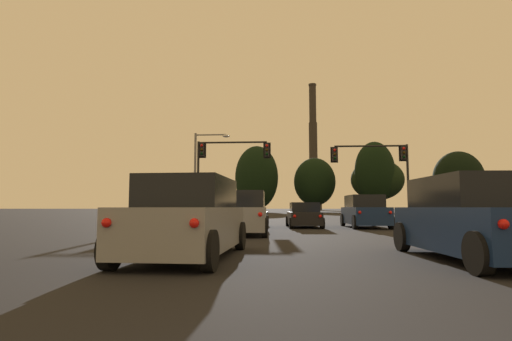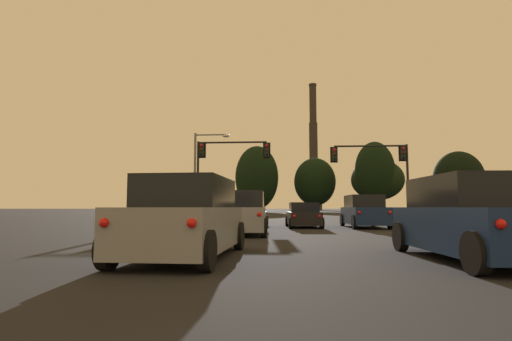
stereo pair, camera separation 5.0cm
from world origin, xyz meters
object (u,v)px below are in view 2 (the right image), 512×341
object	(u,v)px
suv_right_lane_third	(472,219)
sedan_left_lane_front	(249,216)
smokestack	(314,160)
hatchback_center_lane_front	(303,216)
suv_right_lane_front	(364,212)
suv_left_lane_second	(243,213)
street_lamp	(201,166)
traffic_light_overhead_left	(222,160)
suv_left_lane_third	(187,219)
traffic_light_overhead_right	(381,162)

from	to	relation	value
suv_right_lane_third	sedan_left_lane_front	xyz separation A→B (m)	(-6.13, 13.83, -0.23)
suv_right_lane_third	smokestack	size ratio (longest dim) A/B	0.10
hatchback_center_lane_front	suv_right_lane_third	bearing A→B (deg)	-81.05
suv_right_lane_front	suv_left_lane_second	size ratio (longest dim) A/B	1.00
suv_right_lane_front	street_lamp	size ratio (longest dim) A/B	0.64
suv_left_lane_second	street_lamp	bearing A→B (deg)	105.93
traffic_light_overhead_left	smokestack	bearing A→B (deg)	82.54
suv_right_lane_front	suv_right_lane_third	bearing A→B (deg)	-93.05
sedan_left_lane_front	suv_left_lane_third	bearing A→B (deg)	-89.24
suv_right_lane_front	traffic_light_overhead_left	bearing A→B (deg)	141.29
sedan_left_lane_front	traffic_light_overhead_left	distance (m)	9.27
suv_left_lane_second	traffic_light_overhead_right	world-z (taller)	traffic_light_overhead_right
suv_left_lane_third	smokestack	distance (m)	155.46
traffic_light_overhead_right	smokestack	bearing A→B (deg)	87.87
sedan_left_lane_front	traffic_light_overhead_right	distance (m)	13.27
smokestack	traffic_light_overhead_right	bearing A→B (deg)	-92.13
suv_right_lane_front	suv_left_lane_second	distance (m)	8.84
hatchback_center_lane_front	sedan_left_lane_front	bearing A→B (deg)	-174.76
suv_left_lane_second	traffic_light_overhead_right	size ratio (longest dim) A/B	0.82
suv_left_lane_third	traffic_light_overhead_right	size ratio (longest dim) A/B	0.82
suv_left_lane_second	suv_right_lane_third	world-z (taller)	same
hatchback_center_lane_front	traffic_light_overhead_right	distance (m)	10.88
suv_left_lane_third	suv_left_lane_second	world-z (taller)	same
hatchback_center_lane_front	suv_left_lane_third	bearing A→B (deg)	-106.28
traffic_light_overhead_right	traffic_light_overhead_left	world-z (taller)	traffic_light_overhead_left
suv_right_lane_front	suv_left_lane_third	distance (m)	15.83
suv_left_lane_third	suv_left_lane_second	xyz separation A→B (m)	(0.48, 8.16, 0.00)
smokestack	suv_right_lane_front	bearing A→B (deg)	-93.22
suv_left_lane_third	traffic_light_overhead_left	world-z (taller)	traffic_light_overhead_left
suv_right_lane_front	suv_right_lane_third	world-z (taller)	same
street_lamp	smokestack	bearing A→B (deg)	81.29
suv_right_lane_front	smokestack	xyz separation A→B (m)	(7.83, 139.28, 19.53)
sedan_left_lane_front	traffic_light_overhead_right	bearing A→B (deg)	42.61
traffic_light_overhead_left	hatchback_center_lane_front	bearing A→B (deg)	-50.93
sedan_left_lane_front	traffic_light_overhead_left	xyz separation A→B (m)	(-2.80, 7.78, 4.19)
suv_right_lane_third	smokestack	bearing A→B (deg)	84.49
street_lamp	suv_left_lane_second	bearing A→B (deg)	-72.24
hatchback_center_lane_front	sedan_left_lane_front	xyz separation A→B (m)	(-3.15, -0.45, 0.00)
suv_left_lane_third	suv_right_lane_third	distance (m)	6.38
hatchback_center_lane_front	smokestack	xyz separation A→B (m)	(11.32, 139.31, 19.76)
traffic_light_overhead_right	traffic_light_overhead_left	bearing A→B (deg)	-177.70
suv_right_lane_third	street_lamp	xyz separation A→B (m)	(-11.32, 25.17, 3.87)
suv_left_lane_second	suv_right_lane_front	bearing A→B (deg)	41.74
sedan_left_lane_front	street_lamp	world-z (taller)	street_lamp
hatchback_center_lane_front	traffic_light_overhead_left	world-z (taller)	traffic_light_overhead_left
suv_right_lane_third	sedan_left_lane_front	distance (m)	15.13
suv_left_lane_second	traffic_light_overhead_left	world-z (taller)	traffic_light_overhead_left
hatchback_center_lane_front	traffic_light_overhead_left	distance (m)	10.34
suv_right_lane_front	suv_left_lane_third	world-z (taller)	same
traffic_light_overhead_left	traffic_light_overhead_right	bearing A→B (deg)	2.30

